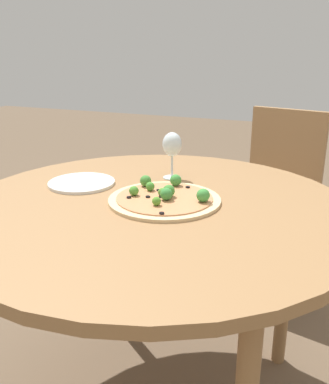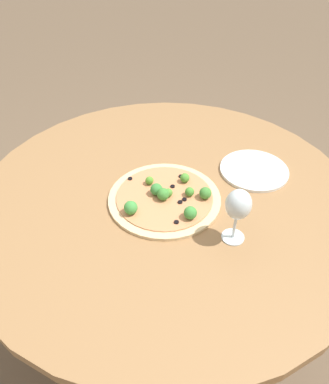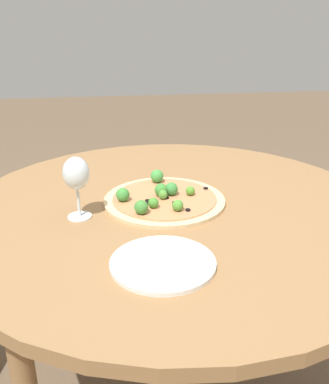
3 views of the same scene
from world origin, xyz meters
TOP-DOWN VIEW (x-y plane):
  - dining_table at (0.00, 0.00)m, footprint 1.19×1.19m
  - chair at (-0.23, -0.98)m, footprint 0.48×0.48m
  - pizza at (-0.02, -0.03)m, footprint 0.34×0.34m
  - wine_glass at (0.04, -0.25)m, footprint 0.07×0.07m
  - plate_near at (0.30, -0.07)m, footprint 0.22×0.22m

SIDE VIEW (x-z plane):
  - chair at x=-0.23m, z-range 0.03..0.93m
  - dining_table at x=0.00m, z-range 0.31..1.05m
  - plate_near at x=0.30m, z-range 0.75..0.76m
  - pizza at x=-0.02m, z-range 0.73..0.78m
  - wine_glass at x=0.04m, z-range 0.78..0.94m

